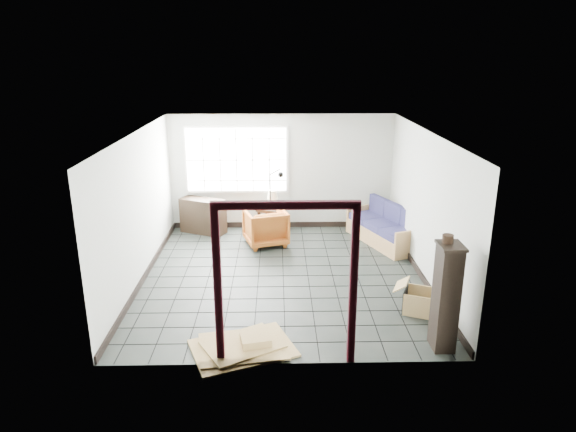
{
  "coord_description": "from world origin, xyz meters",
  "views": [
    {
      "loc": [
        -0.1,
        -8.55,
        3.89
      ],
      "look_at": [
        0.09,
        0.3,
        1.05
      ],
      "focal_mm": 32.0,
      "sensor_mm": 36.0,
      "label": 1
    }
  ],
  "objects_px": {
    "futon_sofa": "(386,229)",
    "tall_shelf": "(446,296)",
    "armchair": "(266,225)",
    "side_table": "(272,212)"
  },
  "relations": [
    {
      "from": "futon_sofa",
      "to": "side_table",
      "type": "relative_size",
      "value": 2.92
    },
    {
      "from": "side_table",
      "to": "tall_shelf",
      "type": "bearing_deg",
      "value": -63.63
    },
    {
      "from": "futon_sofa",
      "to": "armchair",
      "type": "distance_m",
      "value": 2.56
    },
    {
      "from": "futon_sofa",
      "to": "armchair",
      "type": "xyz_separation_m",
      "value": [
        -2.55,
        -0.05,
        0.12
      ]
    },
    {
      "from": "side_table",
      "to": "armchair",
      "type": "bearing_deg",
      "value": -98.82
    },
    {
      "from": "armchair",
      "to": "tall_shelf",
      "type": "bearing_deg",
      "value": 105.23
    },
    {
      "from": "armchair",
      "to": "side_table",
      "type": "relative_size",
      "value": 1.21
    },
    {
      "from": "futon_sofa",
      "to": "tall_shelf",
      "type": "height_order",
      "value": "tall_shelf"
    },
    {
      "from": "futon_sofa",
      "to": "side_table",
      "type": "bearing_deg",
      "value": 141.08
    },
    {
      "from": "futon_sofa",
      "to": "armchair",
      "type": "relative_size",
      "value": 2.42
    }
  ]
}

